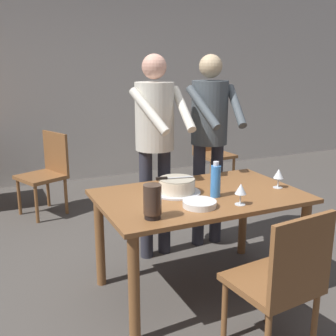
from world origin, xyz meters
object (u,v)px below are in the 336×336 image
object	(u,v)px
person_standing_beside	(210,130)
background_chair_0	(212,150)
hurricane_lamp	(152,201)
water_bottle	(216,181)
chair_near_side	(281,279)
cake_knife	(167,178)
wine_glass_near	(241,190)
plate_stack	(200,204)
wine_glass_far	(279,174)
cake_on_platter	(177,186)
main_dining_table	(200,209)
background_chair_1	(47,170)
person_cutting_cake	(155,135)

from	to	relation	value
person_standing_beside	background_chair_0	xyz separation A→B (m)	(0.99, 1.62, -0.58)
hurricane_lamp	person_standing_beside	world-z (taller)	person_standing_beside
water_bottle	chair_near_side	world-z (taller)	water_bottle
cake_knife	wine_glass_near	bearing A→B (deg)	-49.64
plate_stack	wine_glass_far	size ratio (longest dim) A/B	1.53
cake_knife	plate_stack	bearing A→B (deg)	-75.99
cake_on_platter	hurricane_lamp	bearing A→B (deg)	-132.35
hurricane_lamp	background_chair_0	distance (m)	3.26
main_dining_table	wine_glass_near	size ratio (longest dim) A/B	9.97
wine_glass_far	hurricane_lamp	world-z (taller)	hurricane_lamp
background_chair_1	main_dining_table	bearing A→B (deg)	-70.56
wine_glass_far	background_chair_0	distance (m)	2.59
wine_glass_near	person_cutting_cake	world-z (taller)	person_cutting_cake
background_chair_0	wine_glass_near	bearing A→B (deg)	-116.95
hurricane_lamp	wine_glass_near	bearing A→B (deg)	-1.43
plate_stack	hurricane_lamp	world-z (taller)	hurricane_lamp
main_dining_table	wine_glass_near	bearing A→B (deg)	-66.65
wine_glass_near	wine_glass_far	xyz separation A→B (m)	(0.47, 0.20, 0.00)
hurricane_lamp	background_chair_0	size ratio (longest dim) A/B	0.23
person_cutting_cake	chair_near_side	world-z (taller)	person_cutting_cake
chair_near_side	background_chair_0	bearing A→B (deg)	66.00
cake_knife	chair_near_side	size ratio (longest dim) A/B	0.30
background_chair_0	cake_on_platter	bearing A→B (deg)	-125.79
cake_knife	hurricane_lamp	world-z (taller)	hurricane_lamp
wine_glass_near	background_chair_0	world-z (taller)	background_chair_0
cake_on_platter	background_chair_1	xyz separation A→B (m)	(-0.61, 2.04, -0.31)
wine_glass_near	background_chair_1	bearing A→B (deg)	109.94
hurricane_lamp	chair_near_side	world-z (taller)	hurricane_lamp
cake_on_platter	person_cutting_cake	xyz separation A→B (m)	(0.08, 0.57, 0.27)
wine_glass_far	person_standing_beside	size ratio (longest dim) A/B	0.08
cake_on_platter	chair_near_side	size ratio (longest dim) A/B	0.38
water_bottle	person_cutting_cake	world-z (taller)	person_cutting_cake
main_dining_table	chair_near_side	distance (m)	0.84
person_cutting_cake	background_chair_0	bearing A→B (deg)	47.26
background_chair_1	wine_glass_near	bearing A→B (deg)	-70.06
person_standing_beside	chair_near_side	xyz separation A→B (m)	(-0.40, -1.52, -0.58)
wine_glass_near	chair_near_side	bearing A→B (deg)	-97.39
main_dining_table	background_chair_0	size ratio (longest dim) A/B	1.59
main_dining_table	background_chair_1	xyz separation A→B (m)	(-0.75, 2.13, -0.14)
person_standing_beside	background_chair_1	xyz separation A→B (m)	(-1.22, 1.44, -0.58)
wine_glass_near	hurricane_lamp	xyz separation A→B (m)	(-0.62, 0.02, 0.00)
main_dining_table	cake_knife	xyz separation A→B (m)	(-0.21, 0.10, 0.23)
plate_stack	wine_glass_near	bearing A→B (deg)	-16.16
plate_stack	wine_glass_far	world-z (taller)	wine_glass_far
main_dining_table	person_standing_beside	size ratio (longest dim) A/B	0.83
background_chair_1	person_cutting_cake	bearing A→B (deg)	-64.94
person_cutting_cake	background_chair_1	size ratio (longest dim) A/B	1.91
main_dining_table	background_chair_0	world-z (taller)	background_chair_0
plate_stack	main_dining_table	bearing A→B (deg)	60.09
water_bottle	person_standing_beside	xyz separation A→B (m)	(0.40, 0.78, 0.21)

